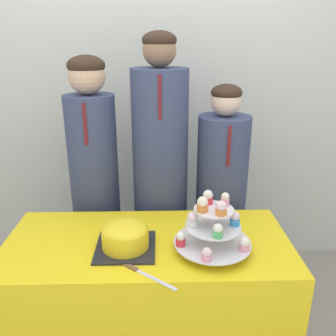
% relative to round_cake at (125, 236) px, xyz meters
% --- Properties ---
extents(wall_back, '(9.00, 0.06, 2.70)m').
position_rel_round_cake_xyz_m(wall_back, '(0.09, 1.11, 0.55)').
color(wall_back, silver).
rests_on(wall_back, ground_plane).
extents(table, '(1.31, 0.60, 0.74)m').
position_rel_round_cake_xyz_m(table, '(0.09, 0.06, -0.43)').
color(table, yellow).
rests_on(table, ground_plane).
extents(round_cake, '(0.26, 0.26, 0.13)m').
position_rel_round_cake_xyz_m(round_cake, '(0.00, 0.00, 0.00)').
color(round_cake, '#232328').
rests_on(round_cake, table).
extents(cake_knife, '(0.23, 0.19, 0.01)m').
position_rel_round_cake_xyz_m(cake_knife, '(0.07, -0.17, -0.06)').
color(cake_knife, silver).
rests_on(cake_knife, table).
extents(cupcake_stand, '(0.34, 0.34, 0.27)m').
position_rel_round_cake_xyz_m(cupcake_stand, '(0.38, -0.03, 0.06)').
color(cupcake_stand, silver).
rests_on(cupcake_stand, table).
extents(student_0, '(0.28, 0.28, 1.54)m').
position_rel_round_cake_xyz_m(student_0, '(-0.22, 0.56, -0.06)').
color(student_0, '#384266').
rests_on(student_0, ground_plane).
extents(student_1, '(0.31, 0.32, 1.66)m').
position_rel_round_cake_xyz_m(student_1, '(0.16, 0.56, -0.02)').
color(student_1, '#384266').
rests_on(student_1, ground_plane).
extents(student_2, '(0.30, 0.30, 1.39)m').
position_rel_round_cake_xyz_m(student_2, '(0.52, 0.56, -0.15)').
color(student_2, '#384266').
rests_on(student_2, ground_plane).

